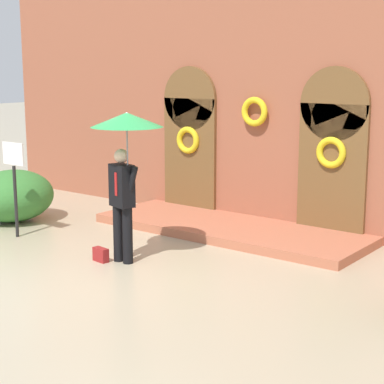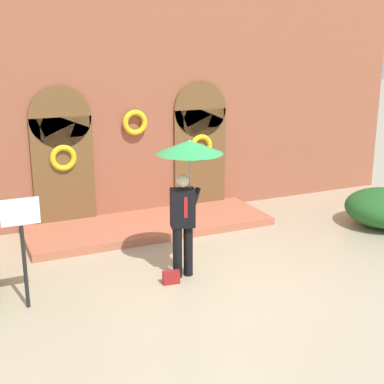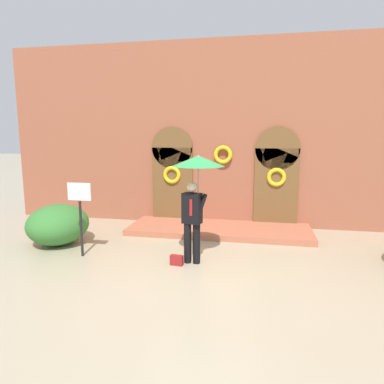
{
  "view_description": "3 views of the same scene",
  "coord_description": "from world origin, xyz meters",
  "px_view_note": "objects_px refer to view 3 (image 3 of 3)",
  "views": [
    {
      "loc": [
        6.51,
        -6.51,
        3.03
      ],
      "look_at": [
        0.18,
        1.68,
        1.01
      ],
      "focal_mm": 60.0,
      "sensor_mm": 36.0,
      "label": 1
    },
    {
      "loc": [
        -3.67,
        -7.27,
        3.88
      ],
      "look_at": [
        0.2,
        1.26,
        1.26
      ],
      "focal_mm": 50.0,
      "sensor_mm": 36.0,
      "label": 2
    },
    {
      "loc": [
        1.07,
        -6.52,
        2.78
      ],
      "look_at": [
        -0.49,
        1.49,
        1.42
      ],
      "focal_mm": 32.0,
      "sensor_mm": 36.0,
      "label": 3
    }
  ],
  "objects_px": {
    "person_with_umbrella": "(197,177)",
    "shrub_left": "(58,224)",
    "handbag": "(177,260)",
    "sign_post": "(80,207)"
  },
  "relations": [
    {
      "from": "person_with_umbrella",
      "to": "shrub_left",
      "type": "distance_m",
      "value": 4.05
    },
    {
      "from": "handbag",
      "to": "sign_post",
      "type": "relative_size",
      "value": 0.16
    },
    {
      "from": "person_with_umbrella",
      "to": "sign_post",
      "type": "xyz_separation_m",
      "value": [
        -2.69,
        -0.06,
        -0.75
      ]
    },
    {
      "from": "handbag",
      "to": "sign_post",
      "type": "xyz_separation_m",
      "value": [
        -2.29,
        0.14,
        1.05
      ]
    },
    {
      "from": "person_with_umbrella",
      "to": "handbag",
      "type": "relative_size",
      "value": 8.44
    },
    {
      "from": "handbag",
      "to": "shrub_left",
      "type": "distance_m",
      "value": 3.48
    },
    {
      "from": "person_with_umbrella",
      "to": "shrub_left",
      "type": "height_order",
      "value": "person_with_umbrella"
    },
    {
      "from": "shrub_left",
      "to": "person_with_umbrella",
      "type": "bearing_deg",
      "value": -10.07
    },
    {
      "from": "sign_post",
      "to": "person_with_umbrella",
      "type": "bearing_deg",
      "value": 1.23
    },
    {
      "from": "person_with_umbrella",
      "to": "handbag",
      "type": "distance_m",
      "value": 1.86
    }
  ]
}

